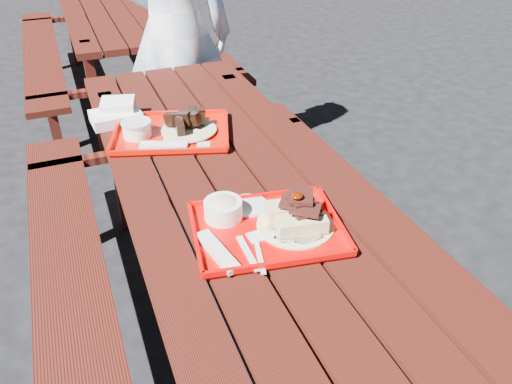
{
  "coord_description": "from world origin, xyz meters",
  "views": [
    {
      "loc": [
        -0.46,
        -1.29,
        1.63
      ],
      "look_at": [
        0.0,
        -0.15,
        0.82
      ],
      "focal_mm": 35.0,
      "sensor_mm": 36.0,
      "label": 1
    }
  ],
  "objects_px": {
    "picnic_table_far": "(116,27)",
    "near_tray": "(265,219)",
    "person": "(175,34)",
    "far_tray": "(169,131)",
    "picnic_table_near": "(240,232)"
  },
  "relations": [
    {
      "from": "picnic_table_near",
      "to": "far_tray",
      "type": "relative_size",
      "value": 4.64
    },
    {
      "from": "near_tray",
      "to": "person",
      "type": "height_order",
      "value": "person"
    },
    {
      "from": "far_tray",
      "to": "picnic_table_near",
      "type": "bearing_deg",
      "value": -73.98
    },
    {
      "from": "picnic_table_far",
      "to": "person",
      "type": "bearing_deg",
      "value": -83.94
    },
    {
      "from": "picnic_table_near",
      "to": "far_tray",
      "type": "distance_m",
      "value": 0.5
    },
    {
      "from": "picnic_table_near",
      "to": "far_tray",
      "type": "height_order",
      "value": "far_tray"
    },
    {
      "from": "picnic_table_far",
      "to": "near_tray",
      "type": "xyz_separation_m",
      "value": [
        -0.01,
        -3.04,
        0.22
      ]
    },
    {
      "from": "picnic_table_near",
      "to": "near_tray",
      "type": "distance_m",
      "value": 0.33
    },
    {
      "from": "near_tray",
      "to": "person",
      "type": "bearing_deg",
      "value": 84.6
    },
    {
      "from": "picnic_table_far",
      "to": "near_tray",
      "type": "height_order",
      "value": "near_tray"
    },
    {
      "from": "picnic_table_far",
      "to": "person",
      "type": "distance_m",
      "value": 1.44
    },
    {
      "from": "picnic_table_far",
      "to": "picnic_table_near",
      "type": "bearing_deg",
      "value": -90.0
    },
    {
      "from": "far_tray",
      "to": "person",
      "type": "xyz_separation_m",
      "value": [
        0.27,
        0.97,
        0.09
      ]
    },
    {
      "from": "near_tray",
      "to": "picnic_table_near",
      "type": "bearing_deg",
      "value": 88.46
    },
    {
      "from": "picnic_table_near",
      "to": "person",
      "type": "distance_m",
      "value": 1.44
    }
  ]
}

